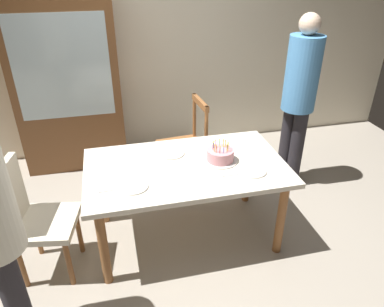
{
  "coord_description": "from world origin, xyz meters",
  "views": [
    {
      "loc": [
        -0.52,
        -2.39,
        2.19
      ],
      "look_at": [
        0.05,
        0.0,
        0.82
      ],
      "focal_mm": 33.49,
      "sensor_mm": 36.0,
      "label": 1
    }
  ],
  "objects_px": {
    "plate_near_guest": "(252,171)",
    "china_cabinet": "(68,85)",
    "chair_spindle_back": "(184,147)",
    "dining_table": "(186,174)",
    "plate_far_side": "(171,153)",
    "birthday_cake": "(220,156)",
    "plate_near_celebrant": "(133,186)",
    "chair_upholstered": "(31,215)",
    "person_guest": "(299,94)"
  },
  "relations": [
    {
      "from": "plate_near_guest",
      "to": "china_cabinet",
      "type": "height_order",
      "value": "china_cabinet"
    },
    {
      "from": "chair_spindle_back",
      "to": "china_cabinet",
      "type": "height_order",
      "value": "china_cabinet"
    },
    {
      "from": "dining_table",
      "to": "plate_far_side",
      "type": "relative_size",
      "value": 7.23
    },
    {
      "from": "birthday_cake",
      "to": "plate_near_celebrant",
      "type": "height_order",
      "value": "birthday_cake"
    },
    {
      "from": "plate_near_celebrant",
      "to": "china_cabinet",
      "type": "bearing_deg",
      "value": 106.4
    },
    {
      "from": "chair_spindle_back",
      "to": "chair_upholstered",
      "type": "distance_m",
      "value": 1.62
    },
    {
      "from": "dining_table",
      "to": "birthday_cake",
      "type": "relative_size",
      "value": 5.68
    },
    {
      "from": "dining_table",
      "to": "china_cabinet",
      "type": "xyz_separation_m",
      "value": [
        -0.96,
        1.56,
        0.32
      ]
    },
    {
      "from": "dining_table",
      "to": "person_guest",
      "type": "height_order",
      "value": "person_guest"
    },
    {
      "from": "birthday_cake",
      "to": "person_guest",
      "type": "bearing_deg",
      "value": 31.14
    },
    {
      "from": "plate_far_side",
      "to": "person_guest",
      "type": "bearing_deg",
      "value": 15.93
    },
    {
      "from": "dining_table",
      "to": "chair_spindle_back",
      "type": "distance_m",
      "value": 0.82
    },
    {
      "from": "dining_table",
      "to": "plate_far_side",
      "type": "height_order",
      "value": "plate_far_side"
    },
    {
      "from": "chair_spindle_back",
      "to": "plate_near_celebrant",
      "type": "bearing_deg",
      "value": -120.75
    },
    {
      "from": "plate_near_celebrant",
      "to": "chair_spindle_back",
      "type": "relative_size",
      "value": 0.23
    },
    {
      "from": "birthday_cake",
      "to": "chair_spindle_back",
      "type": "xyz_separation_m",
      "value": [
        -0.13,
        0.79,
        -0.31
      ]
    },
    {
      "from": "birthday_cake",
      "to": "chair_upholstered",
      "type": "relative_size",
      "value": 0.29
    },
    {
      "from": "birthday_cake",
      "to": "chair_spindle_back",
      "type": "distance_m",
      "value": 0.86
    },
    {
      "from": "dining_table",
      "to": "chair_spindle_back",
      "type": "relative_size",
      "value": 1.67
    },
    {
      "from": "dining_table",
      "to": "plate_near_celebrant",
      "type": "bearing_deg",
      "value": -154.34
    },
    {
      "from": "chair_spindle_back",
      "to": "birthday_cake",
      "type": "bearing_deg",
      "value": -80.86
    },
    {
      "from": "plate_near_guest",
      "to": "china_cabinet",
      "type": "distance_m",
      "value": 2.29
    },
    {
      "from": "china_cabinet",
      "to": "person_guest",
      "type": "bearing_deg",
      "value": -23.48
    },
    {
      "from": "birthday_cake",
      "to": "chair_upholstered",
      "type": "distance_m",
      "value": 1.49
    },
    {
      "from": "plate_far_side",
      "to": "dining_table",
      "type": "bearing_deg",
      "value": -69.27
    },
    {
      "from": "plate_near_celebrant",
      "to": "person_guest",
      "type": "relative_size",
      "value": 0.13
    },
    {
      "from": "birthday_cake",
      "to": "china_cabinet",
      "type": "relative_size",
      "value": 0.15
    },
    {
      "from": "birthday_cake",
      "to": "chair_spindle_back",
      "type": "relative_size",
      "value": 0.29
    },
    {
      "from": "birthday_cake",
      "to": "plate_far_side",
      "type": "relative_size",
      "value": 1.27
    },
    {
      "from": "plate_far_side",
      "to": "person_guest",
      "type": "xyz_separation_m",
      "value": [
        1.34,
        0.38,
        0.28
      ]
    },
    {
      "from": "birthday_cake",
      "to": "china_cabinet",
      "type": "height_order",
      "value": "china_cabinet"
    },
    {
      "from": "birthday_cake",
      "to": "person_guest",
      "type": "xyz_separation_m",
      "value": [
        0.98,
        0.59,
        0.23
      ]
    },
    {
      "from": "dining_table",
      "to": "chair_spindle_back",
      "type": "bearing_deg",
      "value": 78.72
    },
    {
      "from": "plate_near_celebrant",
      "to": "china_cabinet",
      "type": "distance_m",
      "value": 1.86
    },
    {
      "from": "plate_far_side",
      "to": "china_cabinet",
      "type": "xyz_separation_m",
      "value": [
        -0.88,
        1.35,
        0.23
      ]
    },
    {
      "from": "chair_spindle_back",
      "to": "person_guest",
      "type": "xyz_separation_m",
      "value": [
        1.11,
        -0.2,
        0.54
      ]
    },
    {
      "from": "dining_table",
      "to": "plate_near_celebrant",
      "type": "relative_size",
      "value": 7.23
    },
    {
      "from": "plate_far_side",
      "to": "china_cabinet",
      "type": "relative_size",
      "value": 0.12
    },
    {
      "from": "plate_far_side",
      "to": "plate_near_celebrant",
      "type": "bearing_deg",
      "value": -130.41
    },
    {
      "from": "plate_far_side",
      "to": "china_cabinet",
      "type": "height_order",
      "value": "china_cabinet"
    },
    {
      "from": "chair_spindle_back",
      "to": "plate_far_side",
      "type": "bearing_deg",
      "value": -112.25
    },
    {
      "from": "plate_far_side",
      "to": "person_guest",
      "type": "relative_size",
      "value": 0.13
    },
    {
      "from": "plate_far_side",
      "to": "plate_near_guest",
      "type": "xyz_separation_m",
      "value": [
        0.56,
        -0.42,
        0.0
      ]
    },
    {
      "from": "plate_near_celebrant",
      "to": "chair_spindle_back",
      "type": "bearing_deg",
      "value": 59.25
    },
    {
      "from": "birthday_cake",
      "to": "plate_near_guest",
      "type": "distance_m",
      "value": 0.29
    },
    {
      "from": "chair_upholstered",
      "to": "person_guest",
      "type": "relative_size",
      "value": 0.54
    },
    {
      "from": "birthday_cake",
      "to": "plate_far_side",
      "type": "height_order",
      "value": "birthday_cake"
    },
    {
      "from": "plate_near_guest",
      "to": "person_guest",
      "type": "height_order",
      "value": "person_guest"
    },
    {
      "from": "birthday_cake",
      "to": "plate_near_celebrant",
      "type": "distance_m",
      "value": 0.75
    },
    {
      "from": "dining_table",
      "to": "chair_upholstered",
      "type": "relative_size",
      "value": 1.67
    }
  ]
}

